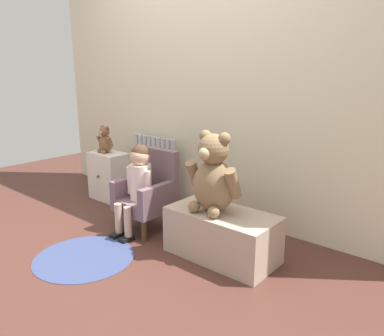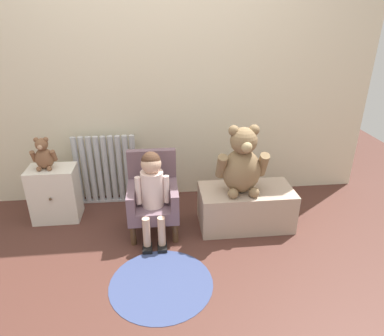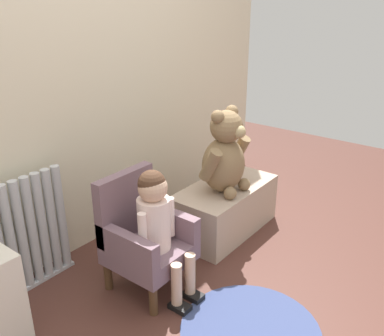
# 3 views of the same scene
# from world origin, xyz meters

# --- Properties ---
(ground_plane) EXTENTS (6.00, 6.00, 0.00)m
(ground_plane) POSITION_xyz_m (0.00, 0.00, 0.00)
(ground_plane) COLOR #4D2B23
(back_wall) EXTENTS (3.80, 0.05, 2.40)m
(back_wall) POSITION_xyz_m (0.00, 1.12, 1.20)
(back_wall) COLOR beige
(back_wall) RESTS_ON ground_plane
(radiator) EXTENTS (0.56, 0.05, 0.64)m
(radiator) POSITION_xyz_m (-0.51, 1.00, 0.32)
(radiator) COLOR #B8BBBF
(radiator) RESTS_ON ground_plane
(small_dresser) EXTENTS (0.38, 0.27, 0.47)m
(small_dresser) POSITION_xyz_m (-0.90, 0.75, 0.23)
(small_dresser) COLOR silver
(small_dresser) RESTS_ON ground_plane
(child_armchair) EXTENTS (0.38, 0.39, 0.63)m
(child_armchair) POSITION_xyz_m (-0.09, 0.53, 0.30)
(child_armchair) COLOR #725762
(child_armchair) RESTS_ON ground_plane
(child_figure) EXTENTS (0.25, 0.35, 0.70)m
(child_figure) POSITION_xyz_m (-0.09, 0.42, 0.45)
(child_figure) COLOR #F2D7CE
(child_figure) RESTS_ON ground_plane
(low_bench) EXTENTS (0.74, 0.38, 0.33)m
(low_bench) POSITION_xyz_m (0.66, 0.49, 0.16)
(low_bench) COLOR tan
(low_bench) RESTS_ON ground_plane
(large_teddy_bear) EXTENTS (0.39, 0.28, 0.54)m
(large_teddy_bear) POSITION_xyz_m (0.60, 0.47, 0.56)
(large_teddy_bear) COLOR olive
(large_teddy_bear) RESTS_ON low_bench
(small_teddy_bear) EXTENTS (0.19, 0.13, 0.26)m
(small_teddy_bear) POSITION_xyz_m (-0.93, 0.75, 0.58)
(small_teddy_bear) COLOR brown
(small_teddy_bear) RESTS_ON small_dresser
(floor_rug) EXTENTS (0.68, 0.68, 0.01)m
(floor_rug) POSITION_xyz_m (-0.05, -0.13, 0.00)
(floor_rug) COLOR #37436F
(floor_rug) RESTS_ON ground_plane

